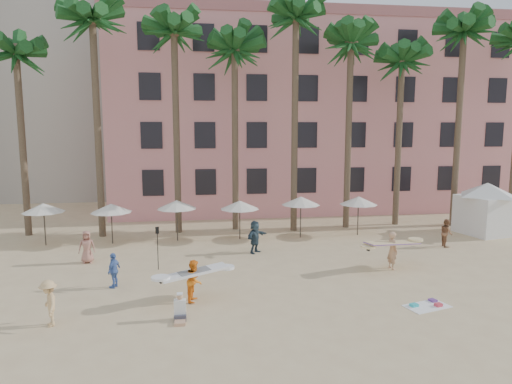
{
  "coord_description": "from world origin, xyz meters",
  "views": [
    {
      "loc": [
        -3.84,
        -16.29,
        7.19
      ],
      "look_at": [
        -0.82,
        6.0,
        4.0
      ],
      "focal_mm": 32.0,
      "sensor_mm": 36.0,
      "label": 1
    }
  ],
  "objects_px": {
    "pink_hotel": "(310,119)",
    "carrier_yellow": "(392,248)",
    "carrier_white": "(194,279)",
    "cabana": "(486,204)"
  },
  "relations": [
    {
      "from": "cabana",
      "to": "carrier_white",
      "type": "xyz_separation_m",
      "value": [
        -19.66,
        -9.63,
        -1.13
      ]
    },
    {
      "from": "carrier_yellow",
      "to": "pink_hotel",
      "type": "bearing_deg",
      "value": 87.51
    },
    {
      "from": "pink_hotel",
      "to": "carrier_white",
      "type": "relative_size",
      "value": 11.81
    },
    {
      "from": "carrier_white",
      "to": "pink_hotel",
      "type": "bearing_deg",
      "value": 65.38
    },
    {
      "from": "carrier_white",
      "to": "cabana",
      "type": "bearing_deg",
      "value": 26.1
    },
    {
      "from": "pink_hotel",
      "to": "carrier_yellow",
      "type": "bearing_deg",
      "value": -92.49
    },
    {
      "from": "pink_hotel",
      "to": "carrier_yellow",
      "type": "relative_size",
      "value": 10.79
    },
    {
      "from": "pink_hotel",
      "to": "cabana",
      "type": "relative_size",
      "value": 6.5
    },
    {
      "from": "pink_hotel",
      "to": "carrier_white",
      "type": "height_order",
      "value": "pink_hotel"
    },
    {
      "from": "carrier_yellow",
      "to": "carrier_white",
      "type": "relative_size",
      "value": 1.09
    }
  ]
}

